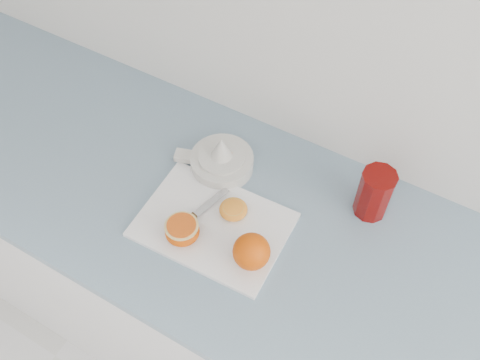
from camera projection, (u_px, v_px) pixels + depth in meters
The scene contains 8 objects.
counter at pixel (266, 311), 1.60m from camera, with size 2.58×0.64×0.89m.
cutting_board at pixel (213, 225), 1.25m from camera, with size 0.34×0.24×0.01m, color white.
whole_orange at pixel (251, 252), 1.16m from camera, with size 0.08×0.08×0.08m.
half_orange at pixel (182, 231), 1.21m from camera, with size 0.08×0.08×0.05m.
squeezed_shell at pixel (233, 209), 1.25m from camera, with size 0.07×0.07×0.03m.
paring_knife at pixel (187, 221), 1.24m from camera, with size 0.06×0.19×0.01m.
citrus_juicer at pixel (221, 160), 1.34m from camera, with size 0.20×0.16×0.11m.
red_tumbler at pixel (374, 195), 1.24m from camera, with size 0.08×0.08×0.13m.
Camera 1 is at (0.03, 1.10, 1.96)m, focal length 40.00 mm.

